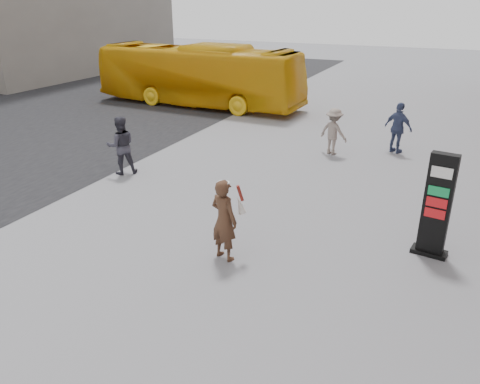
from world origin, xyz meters
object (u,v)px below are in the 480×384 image
at_px(woman, 224,219).
at_px(pedestrian_b, 334,131).
at_px(pedestrian_a, 121,146).
at_px(info_pylon, 437,206).
at_px(bus, 198,75).
at_px(pedestrian_c, 398,128).

relative_size(woman, pedestrian_b, 1.10).
bearing_deg(pedestrian_a, info_pylon, 128.07).
height_order(woman, pedestrian_a, pedestrian_a).
bearing_deg(woman, bus, -41.76).
xyz_separation_m(bus, pedestrian_a, (2.87, -9.96, -0.62)).
distance_m(pedestrian_a, pedestrian_c, 9.63).
xyz_separation_m(pedestrian_b, pedestrian_c, (2.05, 1.12, 0.09)).
xyz_separation_m(info_pylon, pedestrian_b, (-3.76, 6.11, -0.33)).
height_order(info_pylon, pedestrian_c, info_pylon).
distance_m(woman, pedestrian_a, 6.28).
relative_size(bus, pedestrian_a, 6.01).
relative_size(info_pylon, bus, 0.21).
bearing_deg(info_pylon, woman, -144.88).
relative_size(woman, pedestrian_a, 0.98).
height_order(woman, pedestrian_b, woman).
distance_m(info_pylon, pedestrian_b, 7.18).
bearing_deg(pedestrian_a, woman, 103.87).
height_order(pedestrian_b, pedestrian_c, pedestrian_c).
distance_m(info_pylon, woman, 4.50).
relative_size(woman, pedestrian_c, 0.99).
height_order(info_pylon, woman, info_pylon).
bearing_deg(pedestrian_c, pedestrian_b, 53.46).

